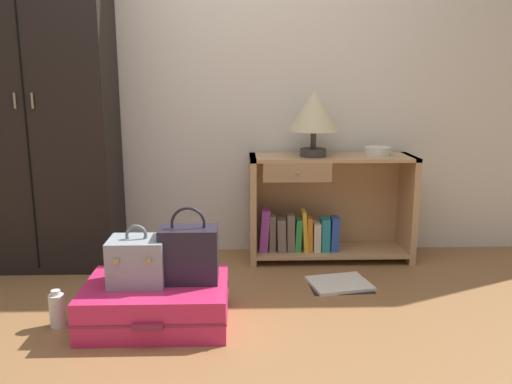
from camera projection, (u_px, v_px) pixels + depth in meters
name	position (u px, v px, depth m)	size (l,w,h in m)	color
ground_plane	(202.00, 353.00, 2.32)	(9.00, 9.00, 0.00)	olive
back_wall	(214.00, 62.00, 3.52)	(6.40, 0.10, 2.60)	silver
wardrobe	(39.00, 99.00, 3.25)	(0.89, 0.47, 2.13)	black
bookshelf	(323.00, 210.00, 3.51)	(1.08, 0.36, 0.70)	tan
table_lamp	(314.00, 112.00, 3.34)	(0.33, 0.33, 0.43)	#3D3838
bowl	(377.00, 151.00, 3.44)	(0.17, 0.17, 0.05)	silver
suitcase_large	(157.00, 303.00, 2.60)	(0.71, 0.54, 0.21)	#DB2860
train_case	(138.00, 261.00, 2.56)	(0.27, 0.22, 0.30)	#8E99A3
handbag	(189.00, 254.00, 2.58)	(0.28, 0.17, 0.38)	#231E2D
bottle	(57.00, 310.00, 2.56)	(0.07, 0.07, 0.19)	white
open_book_on_floor	(339.00, 284.00, 3.09)	(0.39, 0.34, 0.02)	white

